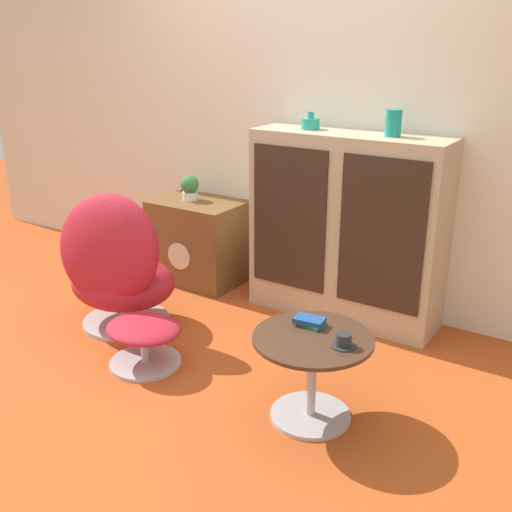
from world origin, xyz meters
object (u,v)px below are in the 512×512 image
sideboard (346,228)px  teacup (344,341)px  vase_leftmost (310,123)px  egg_chair (116,268)px  book_stack (310,322)px  tv_console (199,241)px  ottoman (144,335)px  coffee_table (312,367)px  potted_plant (190,187)px  vase_inner_left (393,123)px

sideboard → teacup: sideboard is taller
vase_leftmost → teacup: vase_leftmost is taller
egg_chair → book_stack: bearing=-4.4°
tv_console → ottoman: 1.25m
tv_console → coffee_table: bearing=-35.7°
sideboard → potted_plant: size_ratio=6.75×
potted_plant → book_stack: (1.50, -0.99, -0.24)m
tv_console → vase_leftmost: (0.86, 0.04, 0.90)m
egg_chair → potted_plant: egg_chair is taller
egg_chair → book_stack: (1.36, -0.10, 0.05)m
tv_console → ottoman: bearing=-65.9°
potted_plant → book_stack: potted_plant is taller
ottoman → tv_console: bearing=114.1°
book_stack → potted_plant: bearing=146.7°
coffee_table → vase_inner_left: (-0.11, 1.12, 0.97)m
vase_inner_left → potted_plant: vase_inner_left is taller
teacup → book_stack: size_ratio=0.75×
tv_console → vase_inner_left: (1.38, 0.04, 0.94)m
egg_chair → ottoman: 0.55m
vase_inner_left → sideboard: bearing=-179.1°
coffee_table → teacup: 0.23m
vase_inner_left → potted_plant: (-1.45, -0.04, -0.55)m
tv_console → vase_inner_left: size_ratio=4.24×
coffee_table → teacup: size_ratio=4.88×
potted_plant → book_stack: 1.81m
ottoman → vase_leftmost: 1.60m
sideboard → coffee_table: (0.36, -1.11, -0.31)m
tv_console → teacup: tv_console is taller
sideboard → vase_inner_left: (0.25, 0.00, 0.66)m
egg_chair → teacup: 1.60m
vase_leftmost → ottoman: bearing=-106.7°
ottoman → vase_leftmost: (0.35, 1.18, 1.02)m
coffee_table → teacup: (0.15, -0.01, 0.18)m
ottoman → vase_inner_left: 1.81m
egg_chair → book_stack: size_ratio=5.87×
sideboard → vase_inner_left: vase_inner_left is taller
sideboard → egg_chair: sideboard is taller
ottoman → book_stack: (0.92, 0.15, 0.27)m
egg_chair → teacup: (1.58, -0.20, 0.06)m
ottoman → book_stack: book_stack is taller
teacup → coffee_table: bearing=177.7°
book_stack → vase_leftmost: bearing=119.1°
sideboard → egg_chair: bearing=-139.4°
vase_leftmost → vase_inner_left: vase_inner_left is taller
coffee_table → book_stack: book_stack is taller
tv_console → teacup: bearing=-33.3°
ottoman → vase_inner_left: bearing=53.3°
ottoman → teacup: size_ratio=3.80×
vase_inner_left → potted_plant: size_ratio=0.84×
potted_plant → sideboard: bearing=1.6°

